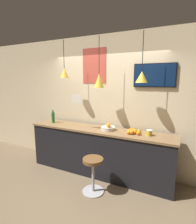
{
  "coord_description": "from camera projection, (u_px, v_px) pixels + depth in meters",
  "views": [
    {
      "loc": [
        1.52,
        -2.42,
        1.98
      ],
      "look_at": [
        0.0,
        0.68,
        1.34
      ],
      "focal_mm": 28.0,
      "sensor_mm": 36.0,
      "label": 1
    }
  ],
  "objects": [
    {
      "name": "ground_plane",
      "position": [
        81.0,
        191.0,
        3.16
      ],
      "size": [
        14.0,
        14.0,
        0.0
      ],
      "primitive_type": "plane",
      "color": "#756047"
    },
    {
      "name": "back_wall",
      "position": [
        106.0,
        104.0,
        3.84
      ],
      "size": [
        8.0,
        0.06,
        2.9
      ],
      "color": "beige",
      "rests_on": "ground_plane"
    },
    {
      "name": "service_counter",
      "position": [
        98.0,
        151.0,
        3.67
      ],
      "size": [
        3.08,
        0.56,
        0.99
      ],
      "color": "black",
      "rests_on": "ground_plane"
    },
    {
      "name": "bar_stool",
      "position": [
        93.0,
        169.0,
        3.05
      ],
      "size": [
        0.38,
        0.38,
        0.64
      ],
      "color": "#B7B7BC",
      "rests_on": "ground_plane"
    },
    {
      "name": "fruit_bowl",
      "position": [
        108.0,
        128.0,
        3.48
      ],
      "size": [
        0.28,
        0.28,
        0.15
      ],
      "color": "beige",
      "rests_on": "service_counter"
    },
    {
      "name": "orange_pile",
      "position": [
        133.0,
        131.0,
        3.27
      ],
      "size": [
        0.26,
        0.27,
        0.09
      ],
      "color": "orange",
      "rests_on": "service_counter"
    },
    {
      "name": "juice_bottle",
      "position": [
        53.0,
        117.0,
        4.08
      ],
      "size": [
        0.07,
        0.07,
        0.3
      ],
      "color": "#286B33",
      "rests_on": "service_counter"
    },
    {
      "name": "spread_jar",
      "position": [
        149.0,
        133.0,
        3.14
      ],
      "size": [
        0.11,
        0.11,
        0.1
      ],
      "color": "gold",
      "rests_on": "service_counter"
    },
    {
      "name": "pendant_lamp_left",
      "position": [
        64.0,
        73.0,
        3.78
      ],
      "size": [
        0.19,
        0.19,
        0.79
      ],
      "color": "black"
    },
    {
      "name": "pendant_lamp_middle",
      "position": [
        99.0,
        80.0,
        3.44
      ],
      "size": [
        0.19,
        0.19,
        0.98
      ],
      "color": "black"
    },
    {
      "name": "pendant_lamp_right",
      "position": [
        142.0,
        77.0,
        3.07
      ],
      "size": [
        0.21,
        0.21,
        0.88
      ],
      "color": "black"
    },
    {
      "name": "mounted_tv",
      "position": [
        154.0,
        75.0,
        3.25
      ],
      "size": [
        0.77,
        0.04,
        0.44
      ],
      "color": "black"
    },
    {
      "name": "hanging_menu_board",
      "position": [
        77.0,
        99.0,
        3.46
      ],
      "size": [
        0.24,
        0.01,
        0.17
      ],
      "color": "silver"
    },
    {
      "name": "wall_poster",
      "position": [
        94.0,
        66.0,
        3.77
      ],
      "size": [
        0.56,
        0.01,
        0.74
      ],
      "color": "#C64C3D"
    }
  ]
}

